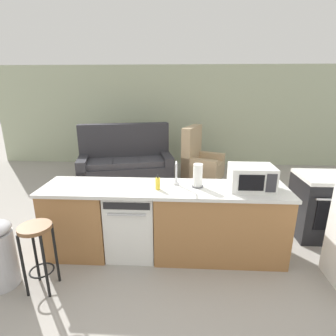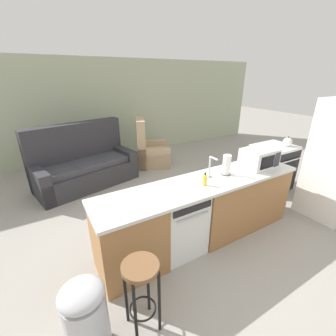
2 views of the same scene
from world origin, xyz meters
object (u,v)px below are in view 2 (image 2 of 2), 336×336
at_px(microwave, 259,158).
at_px(kettle, 288,142).
at_px(paper_towel_roll, 227,165).
at_px(bar_stool, 141,283).
at_px(stove_range, 271,167).
at_px(couch, 84,166).
at_px(armchair, 149,152).
at_px(trash_bin, 87,320).
at_px(soap_bottle, 205,180).
at_px(dishwasher, 178,222).

bearing_deg(microwave, kettle, 17.38).
xyz_separation_m(microwave, kettle, (1.35, 0.42, -0.05)).
xyz_separation_m(paper_towel_roll, bar_stool, (-1.63, -0.73, -0.50)).
bearing_deg(stove_range, couch, 146.65).
bearing_deg(couch, microwave, -52.52).
bearing_deg(bar_stool, paper_towel_roll, 24.26).
bearing_deg(armchair, trash_bin, -122.53).
xyz_separation_m(paper_towel_roll, trash_bin, (-2.09, -0.70, -0.66)).
distance_m(kettle, armchair, 3.15).
relative_size(soap_bottle, couch, 0.08).
height_order(dishwasher, stove_range, stove_range).
relative_size(paper_towel_roll, couch, 0.13).
xyz_separation_m(bar_stool, armchair, (1.86, 3.67, -0.19)).
height_order(microwave, soap_bottle, microwave).
height_order(dishwasher, bar_stool, dishwasher).
bearing_deg(trash_bin, microwave, 13.78).
xyz_separation_m(microwave, paper_towel_roll, (-0.62, 0.04, -0.00)).
xyz_separation_m(microwave, soap_bottle, (-1.08, -0.08, -0.07)).
bearing_deg(trash_bin, couch, 79.04).
bearing_deg(couch, armchair, 9.78).
distance_m(stove_range, bar_stool, 3.65).
relative_size(stove_range, trash_bin, 1.22).
height_order(soap_bottle, trash_bin, soap_bottle).
relative_size(microwave, soap_bottle, 2.84).
height_order(microwave, bar_stool, microwave).
bearing_deg(dishwasher, paper_towel_roll, 2.49).
bearing_deg(paper_towel_roll, microwave, -3.34).
bearing_deg(soap_bottle, couch, 109.48).
bearing_deg(bar_stool, dishwasher, 40.08).
bearing_deg(paper_towel_roll, armchair, 85.54).
bearing_deg(trash_bin, bar_stool, -3.98).
height_order(dishwasher, couch, couch).
distance_m(paper_towel_roll, armchair, 3.03).
relative_size(paper_towel_roll, armchair, 0.24).
bearing_deg(microwave, dishwasher, 179.95).
bearing_deg(soap_bottle, kettle, 11.58).
relative_size(paper_towel_roll, trash_bin, 0.38).
height_order(dishwasher, trash_bin, dishwasher).
xyz_separation_m(couch, armchair, (1.67, 0.29, -0.04)).
bearing_deg(soap_bottle, bar_stool, -151.83).
xyz_separation_m(bar_stool, couch, (0.18, 3.38, -0.14)).
bearing_deg(soap_bottle, stove_range, 15.40).
distance_m(stove_range, microwave, 1.43).
bearing_deg(paper_towel_roll, couch, 118.56).
bearing_deg(stove_range, armchair, 122.99).
xyz_separation_m(dishwasher, microwave, (1.41, -0.00, 0.62)).
bearing_deg(dishwasher, trash_bin, -152.80).
height_order(trash_bin, armchair, armchair).
distance_m(bar_stool, couch, 3.39).
relative_size(bar_stool, trash_bin, 1.00).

